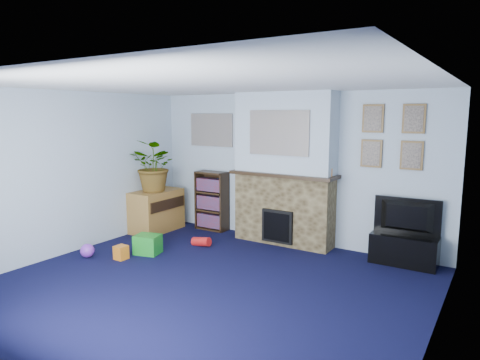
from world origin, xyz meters
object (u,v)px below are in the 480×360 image
Objects in this scene: television at (406,217)px; sideboard at (157,211)px; tv_stand at (404,249)px; bookshelf at (212,202)px.

television is 4.15m from sideboard.
television is (0.00, 0.02, 0.44)m from tv_stand.
tv_stand is 4.14m from sideboard.
television is 0.94× the size of sideboard.
bookshelf is at bearing 178.68° from tv_stand.
sideboard is (-0.78, -0.60, -0.15)m from bookshelf.
bookshelf is 1.13× the size of sideboard.
sideboard is at bearing 4.92° from television.
television is at bearing 90.00° from tv_stand.
tv_stand is 3.33m from bookshelf.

